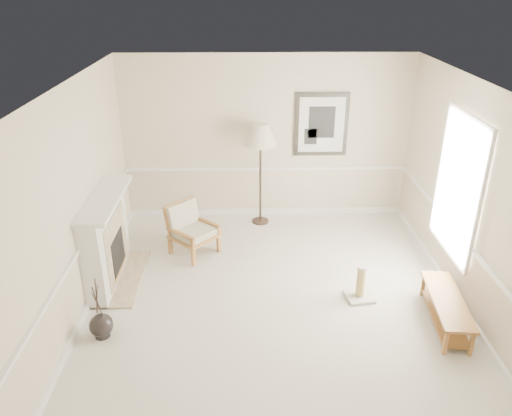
{
  "coord_description": "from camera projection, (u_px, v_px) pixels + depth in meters",
  "views": [
    {
      "loc": [
        -0.37,
        -5.63,
        4.04
      ],
      "look_at": [
        -0.22,
        0.7,
        1.07
      ],
      "focal_mm": 35.0,
      "sensor_mm": 36.0,
      "label": 1
    }
  ],
  "objects": [
    {
      "name": "armchair",
      "position": [
        190.0,
        227.0,
        7.86
      ],
      "size": [
        0.9,
        0.9,
        0.82
      ],
      "rotation": [
        0.0,
        0.0,
        0.84
      ],
      "color": "olive",
      "rests_on": "ground"
    },
    {
      "name": "bench",
      "position": [
        446.0,
        307.0,
        6.28
      ],
      "size": [
        0.52,
        1.33,
        0.37
      ],
      "rotation": [
        0.0,
        0.0,
        -0.11
      ],
      "color": "olive",
      "rests_on": "ground"
    },
    {
      "name": "room",
      "position": [
        287.0,
        171.0,
        6.1
      ],
      "size": [
        5.04,
        5.54,
        2.92
      ],
      "color": "beige",
      "rests_on": "ground"
    },
    {
      "name": "floor_vase",
      "position": [
        101.0,
        326.0,
        6.08
      ],
      "size": [
        0.29,
        0.29,
        0.85
      ],
      "rotation": [
        0.0,
        0.0,
        0.34
      ],
      "color": "black",
      "rests_on": "ground"
    },
    {
      "name": "scratching_post",
      "position": [
        360.0,
        288.0,
        6.81
      ],
      "size": [
        0.41,
        0.41,
        0.51
      ],
      "rotation": [
        0.0,
        0.0,
        0.15
      ],
      "color": "beige",
      "rests_on": "ground"
    },
    {
      "name": "floor_lamp",
      "position": [
        261.0,
        137.0,
        8.32
      ],
      "size": [
        0.59,
        0.59,
        1.81
      ],
      "rotation": [
        0.0,
        0.0,
        -0.05
      ],
      "color": "black",
      "rests_on": "ground"
    },
    {
      "name": "fireplace",
      "position": [
        106.0,
        240.0,
        7.04
      ],
      "size": [
        0.64,
        1.64,
        1.31
      ],
      "color": "white",
      "rests_on": "ground"
    },
    {
      "name": "ground",
      "position": [
        274.0,
        300.0,
        6.82
      ],
      "size": [
        5.5,
        5.5,
        0.0
      ],
      "primitive_type": "plane",
      "color": "silver",
      "rests_on": "ground"
    }
  ]
}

